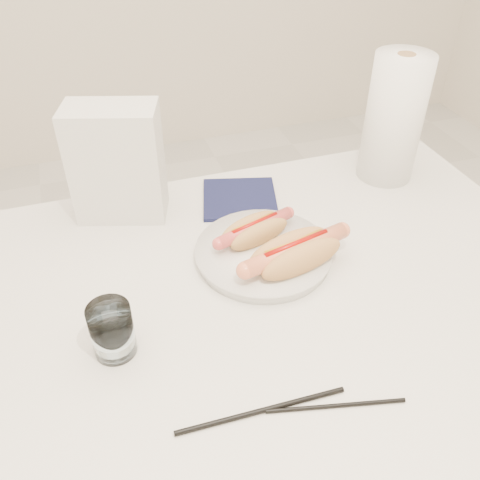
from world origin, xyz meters
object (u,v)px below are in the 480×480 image
object	(u,v)px
hotdog_right	(295,253)
napkin_box	(117,163)
plate	(263,255)
water_glass	(112,330)
table	(241,327)
paper_towel_roll	(394,119)
hotdog_left	(255,231)

from	to	relation	value
hotdog_right	napkin_box	world-z (taller)	napkin_box
hotdog_right	plate	bearing A→B (deg)	111.17
plate	water_glass	distance (m)	0.31
table	napkin_box	xyz separation A→B (m)	(-0.14, 0.31, 0.17)
water_glass	plate	bearing A→B (deg)	24.69
plate	paper_towel_roll	bearing A→B (deg)	27.95
table	paper_towel_roll	bearing A→B (deg)	33.25
paper_towel_roll	napkin_box	bearing A→B (deg)	176.54
table	water_glass	distance (m)	0.23
water_glass	napkin_box	distance (m)	0.36
hotdog_left	hotdog_right	size ratio (longest dim) A/B	0.77
hotdog_left	water_glass	bearing A→B (deg)	-167.26
napkin_box	water_glass	bearing A→B (deg)	-83.28
hotdog_right	water_glass	size ratio (longest dim) A/B	2.34
plate	water_glass	world-z (taller)	water_glass
table	hotdog_right	distance (m)	0.16
water_glass	napkin_box	xyz separation A→B (m)	(0.06, 0.35, 0.07)
napkin_box	plate	bearing A→B (deg)	-29.16
plate	paper_towel_roll	xyz separation A→B (m)	(0.36, 0.19, 0.12)
hotdog_right	hotdog_left	bearing A→B (deg)	101.62
table	plate	distance (m)	0.14
table	napkin_box	size ratio (longest dim) A/B	5.34
plate	water_glass	bearing A→B (deg)	-155.31
plate	paper_towel_roll	size ratio (longest dim) A/B	0.87
water_glass	hotdog_right	bearing A→B (deg)	13.24
plate	water_glass	size ratio (longest dim) A/B	2.71
hotdog_left	water_glass	world-z (taller)	water_glass
plate	hotdog_right	xyz separation A→B (m)	(0.04, -0.05, 0.04)
table	hotdog_left	world-z (taller)	hotdog_left
plate	hotdog_left	xyz separation A→B (m)	(-0.00, 0.03, 0.03)
water_glass	paper_towel_roll	xyz separation A→B (m)	(0.63, 0.32, 0.09)
hotdog_left	water_glass	xyz separation A→B (m)	(-0.27, -0.16, 0.00)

